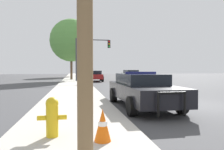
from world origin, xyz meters
The scene contains 11 objects.
ground_plane centered at (0.00, 0.00, 0.00)m, with size 110.00×110.00×0.00m, color #474749.
sidewalk_left centered at (-5.10, 0.00, 0.07)m, with size 3.00×110.00×0.13m.
police_car centered at (-2.40, 0.14, 0.72)m, with size 2.07×5.18×1.43m.
fire_hydrant centered at (-5.56, -3.69, 0.57)m, with size 0.60×0.26×0.83m.
traffic_light centered at (-3.25, 17.01, 3.63)m, with size 4.04×0.35×4.90m.
car_background_oncoming centered at (2.52, 20.47, 0.74)m, with size 2.10×4.61×1.35m.
car_background_distant centered at (-1.77, 45.80, 0.77)m, with size 2.01×4.55×1.47m.
car_background_midblock centered at (-2.71, 18.11, 0.70)m, with size 2.12×4.24×1.30m.
tree_sidewalk_far centered at (-4.40, 34.56, 5.66)m, with size 4.96×4.96×8.03m.
tree_sidewalk_mid centered at (-5.49, 20.69, 5.22)m, with size 5.53×5.53×7.86m.
traffic_cone centered at (-4.55, -4.15, 0.45)m, with size 0.34×0.34×0.64m.
Camera 1 is at (-5.09, -8.36, 1.56)m, focal length 35.00 mm.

